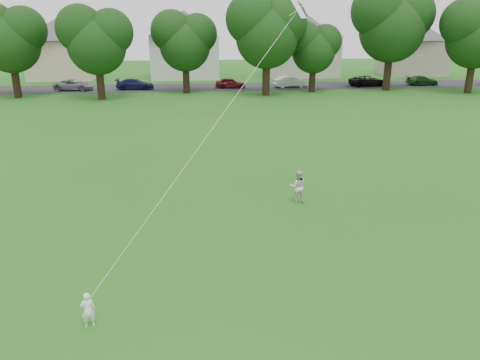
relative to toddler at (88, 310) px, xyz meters
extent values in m
plane|color=#1F5B15|center=(2.28, 2.67, -0.50)|extent=(160.00, 160.00, 0.00)
cube|color=#2D2D30|center=(2.28, 44.67, -0.50)|extent=(90.00, 7.00, 0.01)
imported|color=white|center=(0.00, 0.00, 0.00)|extent=(0.42, 0.35, 1.01)
imported|color=silver|center=(7.36, 8.04, 0.23)|extent=(0.75, 0.61, 1.46)
plane|color=white|center=(7.05, 7.85, 7.50)|extent=(0.84, 0.94, 0.68)
cylinder|color=white|center=(3.53, 3.93, 3.86)|extent=(0.01, 0.01, 12.82)
cylinder|color=black|center=(-14.61, 39.14, 1.29)|extent=(0.75, 0.75, 3.59)
cylinder|color=black|center=(-5.95, 37.14, 1.24)|extent=(0.74, 0.74, 3.49)
cylinder|color=black|center=(2.44, 40.52, 1.16)|extent=(0.72, 0.72, 3.32)
cylinder|color=black|center=(10.72, 38.08, 1.47)|extent=(0.78, 0.78, 3.95)
cylinder|color=black|center=(16.11, 39.89, 0.94)|extent=(0.69, 0.69, 2.89)
cylinder|color=black|center=(24.79, 40.40, 1.68)|extent=(0.81, 0.81, 4.37)
cylinder|color=black|center=(32.72, 37.35, 1.38)|extent=(0.76, 0.76, 3.76)
imported|color=gray|center=(-10.05, 43.67, 0.10)|extent=(4.48, 2.45, 1.19)
imported|color=#151743|center=(-3.36, 43.67, 0.12)|extent=(4.28, 1.92, 1.22)
imported|color=#591114|center=(7.47, 43.67, 0.10)|extent=(3.58, 1.74, 1.18)
imported|color=silver|center=(14.51, 43.67, 0.15)|extent=(4.03, 1.85, 1.28)
imported|color=black|center=(23.86, 43.67, 0.12)|extent=(4.57, 2.46, 1.22)
imported|color=#174316|center=(30.63, 43.67, 0.06)|extent=(3.84, 1.63, 1.11)
cube|color=beige|center=(-13.72, 54.67, 2.01)|extent=(8.10, 6.53, 5.02)
pyramid|color=#4A484D|center=(-13.72, 54.67, 7.28)|extent=(11.69, 11.69, 2.76)
cube|color=silver|center=(2.28, 54.67, 2.30)|extent=(8.79, 7.66, 5.60)
pyramid|color=#4A484D|center=(2.28, 54.67, 8.18)|extent=(12.67, 12.67, 3.08)
cube|color=beige|center=(18.28, 54.67, 2.27)|extent=(9.40, 6.76, 5.54)
pyramid|color=#4A484D|center=(18.28, 54.67, 8.08)|extent=(13.56, 13.56, 3.05)
cube|color=#A99D8C|center=(34.28, 54.67, 1.90)|extent=(8.22, 6.74, 4.80)
pyramid|color=#4A484D|center=(34.28, 54.67, 6.94)|extent=(11.86, 11.86, 2.64)
camera|label=1|loc=(2.85, -10.71, 7.17)|focal=35.00mm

